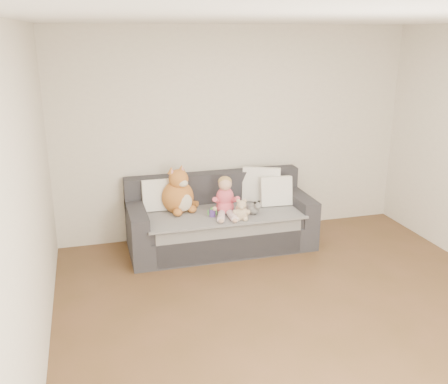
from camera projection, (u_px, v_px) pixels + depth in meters
name	position (u px, v px, depth m)	size (l,w,h in m)	color
room_shell	(305.00, 178.00, 4.34)	(5.00, 5.00, 5.00)	brown
sofa	(220.00, 222.00, 6.06)	(2.20, 0.94, 0.85)	#2D2D33
cushion_left	(160.00, 195.00, 5.95)	(0.41, 0.19, 0.39)	white
cushion_right_back	(261.00, 184.00, 6.26)	(0.51, 0.38, 0.44)	white
cushion_right_front	(276.00, 191.00, 6.11)	(0.40, 0.21, 0.37)	white
toddler	(225.00, 199.00, 5.79)	(0.32, 0.47, 0.46)	#DA4D6D
plush_cat	(179.00, 194.00, 5.88)	(0.46, 0.46, 0.58)	#B56728
teddy_bear	(242.00, 211.00, 5.65)	(0.20, 0.15, 0.25)	tan
plush_cow	(254.00, 208.00, 5.83)	(0.15, 0.22, 0.18)	white
sippy_cup	(212.00, 212.00, 5.75)	(0.11, 0.08, 0.12)	#5E3DA8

